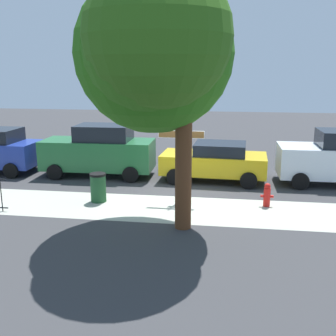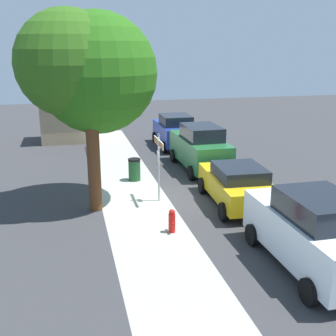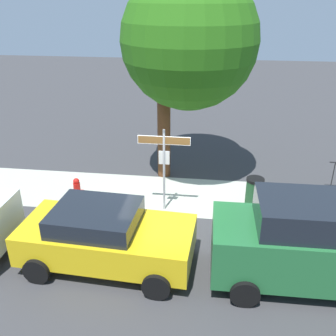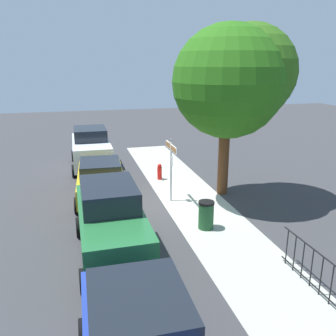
{
  "view_description": "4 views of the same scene",
  "coord_description": "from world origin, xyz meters",
  "px_view_note": "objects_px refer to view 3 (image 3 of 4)",
  "views": [
    {
      "loc": [
        -1.64,
        13.48,
        4.36
      ],
      "look_at": [
        0.24,
        0.49,
        1.15
      ],
      "focal_mm": 43.11,
      "sensor_mm": 36.0,
      "label": 1
    },
    {
      "loc": [
        -15.0,
        3.6,
        5.73
      ],
      "look_at": [
        -0.24,
        0.06,
        1.3
      ],
      "focal_mm": 45.06,
      "sensor_mm": 36.0,
      "label": 2
    },
    {
      "loc": [
        1.19,
        -9.56,
        6.1
      ],
      "look_at": [
        -0.19,
        1.29,
        0.99
      ],
      "focal_mm": 40.07,
      "sensor_mm": 36.0,
      "label": 3
    },
    {
      "loc": [
        13.07,
        -3.2,
        5.51
      ],
      "look_at": [
        -0.77,
        0.43,
        1.24
      ],
      "focal_mm": 38.17,
      "sensor_mm": 36.0,
      "label": 4
    }
  ],
  "objects_px": {
    "shade_tree": "(188,35)",
    "fire_hydrant": "(77,189)",
    "trash_bin": "(254,193)",
    "street_sign": "(164,155)",
    "car_yellow": "(105,236)",
    "car_green": "(314,244)"
  },
  "relations": [
    {
      "from": "fire_hydrant",
      "to": "trash_bin",
      "type": "relative_size",
      "value": 0.8
    },
    {
      "from": "car_green",
      "to": "trash_bin",
      "type": "relative_size",
      "value": 4.71
    },
    {
      "from": "shade_tree",
      "to": "car_yellow",
      "type": "xyz_separation_m",
      "value": [
        -1.49,
        -5.29,
        -4.1
      ]
    },
    {
      "from": "street_sign",
      "to": "car_yellow",
      "type": "height_order",
      "value": "street_sign"
    },
    {
      "from": "car_yellow",
      "to": "trash_bin",
      "type": "distance_m",
      "value": 5.0
    },
    {
      "from": "trash_bin",
      "to": "shade_tree",
      "type": "bearing_deg",
      "value": 138.38
    },
    {
      "from": "shade_tree",
      "to": "trash_bin",
      "type": "xyz_separation_m",
      "value": [
        2.32,
        -2.06,
        -4.41
      ]
    },
    {
      "from": "shade_tree",
      "to": "fire_hydrant",
      "type": "relative_size",
      "value": 8.95
    },
    {
      "from": "shade_tree",
      "to": "car_green",
      "type": "height_order",
      "value": "shade_tree"
    },
    {
      "from": "street_sign",
      "to": "fire_hydrant",
      "type": "xyz_separation_m",
      "value": [
        -2.85,
        0.2,
        -1.45
      ]
    },
    {
      "from": "shade_tree",
      "to": "car_yellow",
      "type": "bearing_deg",
      "value": -105.71
    },
    {
      "from": "car_yellow",
      "to": "car_green",
      "type": "height_order",
      "value": "car_green"
    },
    {
      "from": "street_sign",
      "to": "fire_hydrant",
      "type": "relative_size",
      "value": 3.35
    },
    {
      "from": "car_green",
      "to": "trash_bin",
      "type": "xyz_separation_m",
      "value": [
        -0.99,
        3.31,
        -0.57
      ]
    },
    {
      "from": "car_yellow",
      "to": "trash_bin",
      "type": "relative_size",
      "value": 4.31
    },
    {
      "from": "shade_tree",
      "to": "fire_hydrant",
      "type": "bearing_deg",
      "value": -144.32
    },
    {
      "from": "fire_hydrant",
      "to": "trash_bin",
      "type": "distance_m",
      "value": 5.61
    },
    {
      "from": "car_green",
      "to": "fire_hydrant",
      "type": "relative_size",
      "value": 5.92
    },
    {
      "from": "street_sign",
      "to": "trash_bin",
      "type": "height_order",
      "value": "street_sign"
    },
    {
      "from": "car_yellow",
      "to": "fire_hydrant",
      "type": "bearing_deg",
      "value": 124.68
    },
    {
      "from": "fire_hydrant",
      "to": "shade_tree",
      "type": "bearing_deg",
      "value": 35.68
    },
    {
      "from": "street_sign",
      "to": "shade_tree",
      "type": "xyz_separation_m",
      "value": [
        0.43,
        2.56,
        3.07
      ]
    }
  ]
}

